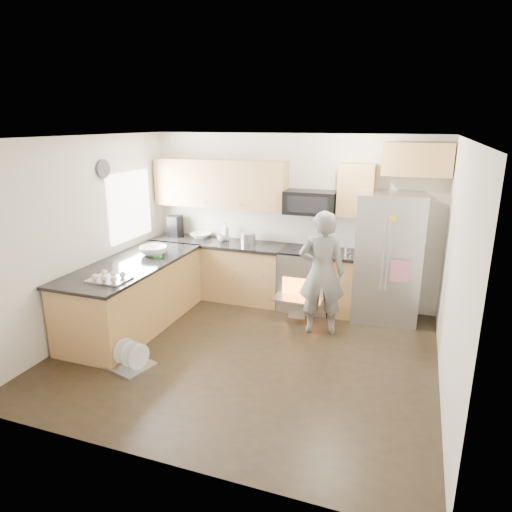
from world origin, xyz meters
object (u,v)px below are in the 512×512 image
at_px(stove_range, 307,266).
at_px(refrigerator, 387,257).
at_px(person, 322,273).
at_px(dish_rack, 128,359).

relative_size(stove_range, refrigerator, 0.97).
bearing_deg(person, refrigerator, -148.02).
height_order(person, dish_rack, person).
xyz_separation_m(refrigerator, dish_rack, (-2.69, -2.44, -0.83)).
bearing_deg(stove_range, dish_rack, -122.24).
height_order(refrigerator, person, refrigerator).
bearing_deg(refrigerator, dish_rack, -143.69).
xyz_separation_m(stove_range, dish_rack, (-1.54, -2.44, -0.59)).
bearing_deg(dish_rack, stove_range, 57.76).
height_order(stove_range, person, stove_range).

